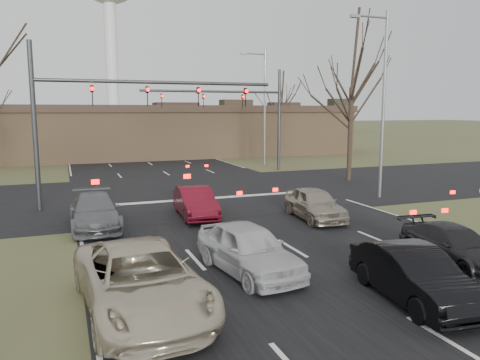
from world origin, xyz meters
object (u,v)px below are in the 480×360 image
object	(u,v)px
car_silver_suv	(141,280)
car_red_ahead	(195,202)
car_black_hatch	(413,275)
car_charcoal_sedan	(455,246)
car_silver_ahead	(315,204)
building	(157,131)
mast_arm_far	(246,107)
streetlight_right_near	(381,95)
car_grey_ahead	(95,211)
streetlight_right_far	(263,101)
mast_arm_near	(106,105)
car_white_sedan	(248,249)

from	to	relation	value
car_silver_suv	car_red_ahead	bearing A→B (deg)	63.24
car_black_hatch	car_charcoal_sedan	distance (m)	3.71
car_silver_suv	car_silver_ahead	size ratio (longest dim) A/B	1.38
building	mast_arm_far	bearing A→B (deg)	-74.42
mast_arm_far	streetlight_right_near	xyz separation A→B (m)	(2.64, -13.00, 0.57)
car_grey_ahead	car_silver_ahead	bearing A→B (deg)	-10.77
streetlight_right_near	car_red_ahead	size ratio (longest dim) A/B	2.43
streetlight_right_near	car_black_hatch	bearing A→B (deg)	-123.55
streetlight_right_far	mast_arm_far	bearing A→B (deg)	-128.11
car_black_hatch	car_charcoal_sedan	bearing A→B (deg)	36.75
car_black_hatch	car_silver_ahead	size ratio (longest dim) A/B	1.01
mast_arm_far	car_red_ahead	xyz separation A→B (m)	(-8.02, -14.06, -4.34)
mast_arm_far	car_charcoal_sedan	world-z (taller)	mast_arm_far
mast_arm_far	car_grey_ahead	world-z (taller)	mast_arm_far
car_silver_suv	car_grey_ahead	world-z (taller)	car_silver_suv
car_silver_suv	mast_arm_near	bearing A→B (deg)	83.88
car_charcoal_sedan	car_grey_ahead	world-z (taller)	car_grey_ahead
mast_arm_near	mast_arm_far	bearing A→B (deg)	41.22
mast_arm_far	streetlight_right_near	distance (m)	13.28
car_white_sedan	streetlight_right_near	bearing A→B (deg)	30.41
mast_arm_near	car_silver_ahead	xyz separation A→B (m)	(8.23, -6.30, -4.37)
mast_arm_near	car_charcoal_sedan	world-z (taller)	mast_arm_near
car_charcoal_sedan	car_silver_ahead	xyz separation A→B (m)	(-1.00, 6.97, 0.11)
building	car_red_ahead	world-z (taller)	building
car_grey_ahead	car_red_ahead	distance (m)	4.39
car_silver_ahead	car_charcoal_sedan	bearing A→B (deg)	-75.95
mast_arm_near	car_silver_suv	world-z (taller)	mast_arm_near
mast_arm_far	car_silver_suv	bearing A→B (deg)	-117.06
car_black_hatch	car_grey_ahead	bearing A→B (deg)	130.10
streetlight_right_near	streetlight_right_far	bearing A→B (deg)	88.32
car_red_ahead	car_silver_ahead	xyz separation A→B (m)	(4.84, -2.25, 0.03)
building	car_charcoal_sedan	xyz separation A→B (m)	(2.00, -38.28, -2.07)
building	streetlight_right_near	size ratio (longest dim) A/B	4.24
building	car_silver_suv	size ratio (longest dim) A/B	7.46
car_red_ahead	car_silver_ahead	world-z (taller)	car_silver_ahead
streetlight_right_far	car_black_hatch	xyz separation A→B (m)	(-8.54, -29.12, -4.90)
car_charcoal_sedan	car_silver_ahead	world-z (taller)	car_silver_ahead
building	car_red_ahead	xyz separation A→B (m)	(-3.84, -29.06, -1.99)
streetlight_right_far	streetlight_right_near	bearing A→B (deg)	-91.68
car_black_hatch	car_charcoal_sedan	xyz separation A→B (m)	(3.22, 1.85, -0.09)
streetlight_right_far	car_silver_suv	distance (m)	31.57
mast_arm_near	car_grey_ahead	bearing A→B (deg)	-102.51
car_white_sedan	car_black_hatch	size ratio (longest dim) A/B	1.05
mast_arm_far	car_silver_suv	distance (m)	26.53
car_silver_suv	car_charcoal_sedan	world-z (taller)	car_silver_suv
mast_arm_far	car_white_sedan	size ratio (longest dim) A/B	2.54
streetlight_right_near	car_silver_ahead	bearing A→B (deg)	-150.43
car_charcoal_sedan	car_red_ahead	world-z (taller)	car_red_ahead
car_white_sedan	car_black_hatch	world-z (taller)	car_white_sedan
car_black_hatch	car_silver_ahead	xyz separation A→B (m)	(2.22, 8.82, 0.02)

